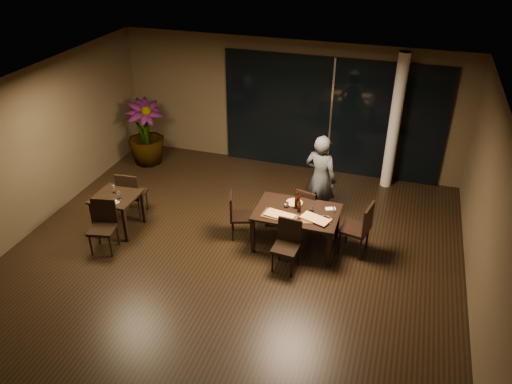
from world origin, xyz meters
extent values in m
plane|color=black|center=(0.00, 0.00, 0.00)|extent=(8.00, 8.00, 0.00)
cube|color=#453925|center=(0.00, 4.05, 1.50)|extent=(8.00, 0.10, 3.00)
cube|color=#453925|center=(-4.05, 0.00, 1.50)|extent=(0.10, 8.00, 3.00)
cube|color=#453925|center=(4.05, 0.00, 1.50)|extent=(0.10, 8.00, 3.00)
cube|color=white|center=(0.00, 0.00, 3.02)|extent=(8.00, 8.00, 0.04)
cube|color=black|center=(1.00, 3.96, 1.35)|extent=(5.00, 0.06, 2.70)
cylinder|color=silver|center=(2.40, 3.65, 1.50)|extent=(0.24, 0.24, 3.00)
cube|color=black|center=(1.00, 0.80, 0.73)|extent=(1.50, 1.00, 0.04)
cube|color=black|center=(0.31, 0.36, 0.35)|extent=(0.06, 0.06, 0.71)
cube|color=black|center=(1.69, 0.36, 0.35)|extent=(0.06, 0.06, 0.71)
cube|color=black|center=(0.31, 1.24, 0.35)|extent=(0.06, 0.06, 0.71)
cube|color=black|center=(1.69, 1.24, 0.35)|extent=(0.06, 0.06, 0.71)
cube|color=black|center=(-2.40, 0.30, 0.73)|extent=(0.80, 0.80, 0.04)
cube|color=black|center=(-2.74, -0.04, 0.35)|extent=(0.06, 0.06, 0.71)
cube|color=black|center=(-2.06, -0.04, 0.35)|extent=(0.06, 0.06, 0.71)
cube|color=black|center=(-2.74, 0.64, 0.35)|extent=(0.06, 0.06, 0.71)
cube|color=black|center=(-2.06, 0.64, 0.35)|extent=(0.06, 0.06, 0.71)
cube|color=black|center=(1.08, 1.49, 0.41)|extent=(0.49, 0.49, 0.05)
cylinder|color=black|center=(1.29, 1.61, 0.21)|extent=(0.03, 0.03, 0.41)
cylinder|color=black|center=(0.97, 1.70, 0.21)|extent=(0.03, 0.03, 0.41)
cylinder|color=black|center=(1.20, 1.29, 0.21)|extent=(0.03, 0.03, 0.41)
cylinder|color=black|center=(0.88, 1.38, 0.21)|extent=(0.03, 0.03, 0.41)
cube|color=black|center=(1.04, 1.32, 0.64)|extent=(0.40, 0.14, 0.46)
cube|color=black|center=(0.99, 0.08, 0.44)|extent=(0.46, 0.46, 0.05)
cylinder|color=black|center=(0.80, -0.08, 0.22)|extent=(0.03, 0.03, 0.44)
cylinder|color=black|center=(1.15, -0.11, 0.22)|extent=(0.03, 0.03, 0.44)
cylinder|color=black|center=(0.83, 0.26, 0.22)|extent=(0.03, 0.03, 0.44)
cylinder|color=black|center=(1.18, 0.24, 0.22)|extent=(0.03, 0.03, 0.44)
cube|color=black|center=(1.00, 0.27, 0.68)|extent=(0.43, 0.07, 0.48)
cube|color=black|center=(-0.06, 0.79, 0.43)|extent=(0.54, 0.54, 0.05)
cylinder|color=black|center=(0.16, 0.68, 0.22)|extent=(0.03, 0.03, 0.43)
cylinder|color=black|center=(0.05, 1.01, 0.22)|extent=(0.03, 0.03, 0.43)
cylinder|color=black|center=(-0.16, 0.57, 0.22)|extent=(0.03, 0.03, 0.43)
cylinder|color=black|center=(-0.28, 0.90, 0.22)|extent=(0.03, 0.03, 0.43)
cube|color=black|center=(-0.24, 0.73, 0.67)|extent=(0.17, 0.41, 0.48)
cube|color=black|center=(2.04, 0.94, 0.49)|extent=(0.56, 0.56, 0.05)
cylinder|color=black|center=(1.89, 1.17, 0.24)|extent=(0.04, 0.04, 0.49)
cylinder|color=black|center=(1.81, 0.79, 0.24)|extent=(0.04, 0.04, 0.49)
cylinder|color=black|center=(2.27, 1.09, 0.24)|extent=(0.04, 0.04, 0.49)
cylinder|color=black|center=(2.19, 0.71, 0.24)|extent=(0.04, 0.04, 0.49)
cube|color=black|center=(2.25, 0.89, 0.76)|extent=(0.14, 0.47, 0.54)
cube|color=black|center=(-2.39, 0.87, 0.47)|extent=(0.50, 0.50, 0.05)
cylinder|color=black|center=(-2.22, 1.07, 0.23)|extent=(0.04, 0.04, 0.47)
cylinder|color=black|center=(-2.60, 1.04, 0.23)|extent=(0.04, 0.04, 0.47)
cylinder|color=black|center=(-2.19, 0.70, 0.23)|extent=(0.04, 0.04, 0.47)
cylinder|color=black|center=(-2.56, 0.66, 0.23)|extent=(0.04, 0.04, 0.47)
cube|color=black|center=(-2.37, 0.66, 0.73)|extent=(0.46, 0.08, 0.52)
cube|color=black|center=(-2.29, -0.40, 0.46)|extent=(0.53, 0.53, 0.05)
cylinder|color=black|center=(-2.44, -0.62, 0.23)|extent=(0.04, 0.04, 0.46)
cylinder|color=black|center=(-2.07, -0.55, 0.23)|extent=(0.04, 0.04, 0.46)
cylinder|color=black|center=(-2.51, -0.26, 0.23)|extent=(0.04, 0.04, 0.46)
cylinder|color=black|center=(-2.15, -0.19, 0.23)|extent=(0.04, 0.04, 0.46)
cube|color=black|center=(-2.33, -0.20, 0.72)|extent=(0.45, 0.13, 0.51)
imported|color=#2F3134|center=(1.20, 1.84, 0.90)|extent=(0.70, 0.56, 1.81)
imported|color=#184A19|center=(-3.26, 3.03, 0.78)|extent=(1.21, 1.21, 1.57)
cube|color=#402C14|center=(0.75, 0.54, 0.76)|extent=(0.65, 0.37, 0.01)
cube|color=#4B2B18|center=(1.37, 0.61, 0.76)|extent=(0.56, 0.38, 0.01)
cylinder|color=#A72412|center=(0.89, 1.05, 0.76)|extent=(0.30, 0.30, 0.01)
cylinder|color=white|center=(0.78, 0.87, 0.80)|extent=(0.08, 0.08, 0.10)
cylinder|color=white|center=(1.24, 0.88, 0.80)|extent=(0.08, 0.08, 0.09)
cube|color=white|center=(1.55, 0.71, 0.76)|extent=(0.20, 0.16, 0.01)
cube|color=white|center=(1.56, 1.05, 0.76)|extent=(0.20, 0.16, 0.01)
cube|color=white|center=(-2.30, 0.08, 0.76)|extent=(0.20, 0.16, 0.01)
camera|label=1|loc=(2.58, -6.62, 5.57)|focal=35.00mm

